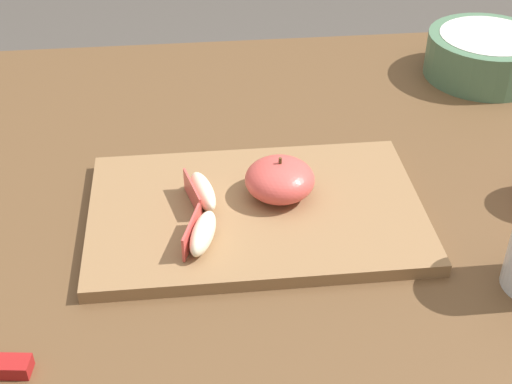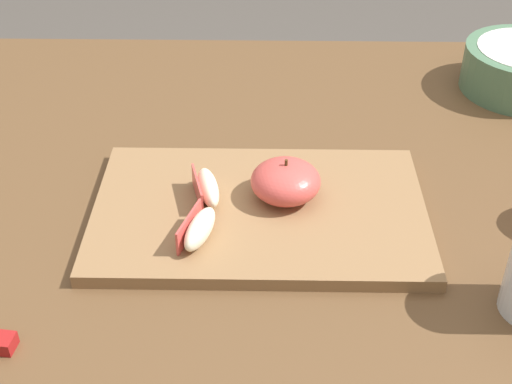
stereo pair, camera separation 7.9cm
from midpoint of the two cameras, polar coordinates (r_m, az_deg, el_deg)
name	(u,v)px [view 2 (the right image)]	position (r m, az deg, el deg)	size (l,w,h in m)	color
dining_table	(263,256)	(0.93, 2.97, -5.20)	(1.20, 0.84, 0.76)	brown
cutting_board	(256,212)	(0.81, 2.80, -1.69)	(0.37, 0.24, 0.02)	olive
apple_half_skin_up	(282,181)	(0.81, 4.89, 0.77)	(0.08, 0.08, 0.05)	#D14C47
apple_wedge_middle	(195,229)	(0.75, -1.86, -3.05)	(0.04, 0.07, 0.03)	#F4EACC
apple_wedge_back	(204,188)	(0.81, -1.40, 0.23)	(0.04, 0.07, 0.03)	#F4EACC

